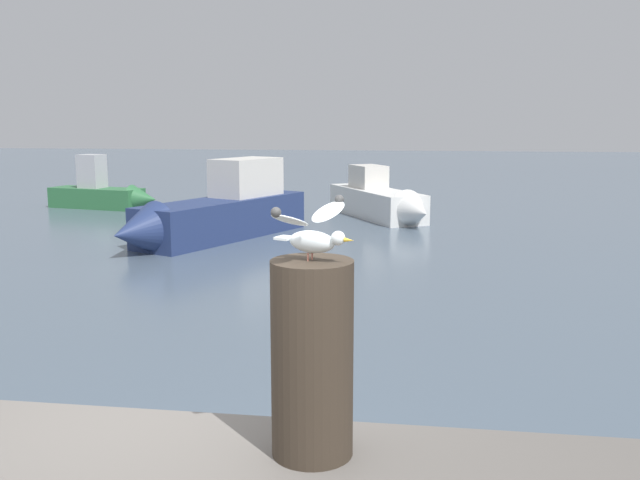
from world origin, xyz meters
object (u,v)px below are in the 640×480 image
boat_navy (215,213)px  boat_green (106,194)px  mooring_post (312,359)px  boat_white (383,202)px  seagull (313,232)px

boat_navy → boat_green: bearing=134.7°
mooring_post → boat_navy: (-4.28, 12.67, -1.08)m
boat_green → boat_navy: 7.25m
mooring_post → boat_white: bearing=92.0°
mooring_post → boat_green: (-9.37, 17.82, -1.25)m
mooring_post → boat_white: size_ratio=0.19×
boat_navy → boat_white: boat_navy is taller
mooring_post → boat_navy: bearing=108.7°
boat_green → seagull: bearing=-62.3°
mooring_post → seagull: bearing=-22.1°
seagull → boat_navy: bearing=108.7°
seagull → boat_navy: 13.48m
seagull → mooring_post: bearing=157.9°
boat_green → boat_white: 8.86m
mooring_post → seagull: 0.59m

